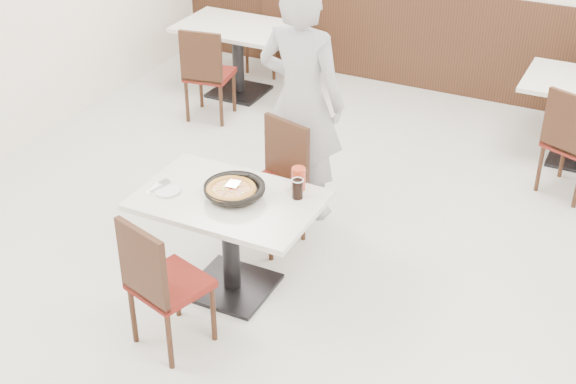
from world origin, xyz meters
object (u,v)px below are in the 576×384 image
at_px(pizza_pan, 235,191).
at_px(bg_chair_right_near, 576,142).
at_px(cola_glass, 298,189).
at_px(bg_chair_left_far, 269,31).
at_px(chair_far, 270,187).
at_px(bg_table_left, 238,60).
at_px(diner_person, 301,101).
at_px(main_table, 231,244).
at_px(side_plate, 167,191).
at_px(bg_chair_left_near, 209,72).
at_px(pizza, 231,192).
at_px(chair_near, 170,281).
at_px(red_cup, 299,179).

distance_m(pizza_pan, bg_chair_right_near, 3.05).
relative_size(cola_glass, bg_chair_left_far, 0.14).
height_order(chair_far, bg_table_left, chair_far).
relative_size(pizza_pan, diner_person, 0.18).
distance_m(chair_far, bg_chair_right_near, 2.61).
bearing_deg(main_table, bg_table_left, 118.37).
bearing_deg(pizza_pan, bg_chair_right_near, 52.26).
height_order(chair_far, side_plate, chair_far).
bearing_deg(bg_chair_left_near, main_table, -65.34).
bearing_deg(pizza_pan, bg_chair_left_far, 114.16).
relative_size(pizza_pan, bg_chair_left_far, 0.37).
height_order(pizza, bg_chair_right_near, bg_chair_right_near).
relative_size(main_table, chair_far, 1.26).
height_order(main_table, bg_chair_left_near, bg_chair_left_near).
bearing_deg(pizza_pan, cola_glass, 24.69).
relative_size(chair_near, pizza_pan, 2.69).
distance_m(main_table, diner_person, 1.31).
xyz_separation_m(diner_person, bg_chair_left_far, (-1.59, 2.53, -0.49)).
relative_size(main_table, red_cup, 7.50).
height_order(red_cup, bg_chair_left_far, bg_chair_left_far).
distance_m(main_table, bg_chair_left_far, 4.04).
bearing_deg(red_cup, cola_glass, -67.52).
xyz_separation_m(main_table, bg_chair_right_near, (1.89, 2.42, 0.10)).
distance_m(chair_far, side_plate, 0.90).
bearing_deg(main_table, chair_far, 93.27).
bearing_deg(chair_near, chair_far, 105.81).
relative_size(bg_table_left, bg_chair_right_near, 1.26).
height_order(main_table, bg_table_left, same).
bearing_deg(red_cup, bg_chair_left_far, 120.29).
xyz_separation_m(chair_far, bg_chair_left_near, (-1.55, 1.72, 0.00)).
height_order(chair_near, cola_glass, chair_near).
relative_size(pizza, diner_person, 0.15).
distance_m(bg_table_left, bg_chair_right_near, 3.56).
xyz_separation_m(main_table, bg_table_left, (-1.62, 3.01, 0.00)).
relative_size(main_table, chair_near, 1.26).
height_order(chair_far, bg_chair_left_far, same).
height_order(red_cup, bg_chair_right_near, bg_chair_right_near).
relative_size(chair_near, cola_glass, 7.31).
bearing_deg(bg_chair_left_far, bg_table_left, 95.43).
bearing_deg(bg_table_left, pizza, -61.28).
height_order(cola_glass, bg_chair_left_far, bg_chair_left_far).
bearing_deg(cola_glass, red_cup, 112.48).
bearing_deg(cola_glass, bg_table_left, 125.93).
height_order(chair_near, pizza, chair_near).
xyz_separation_m(main_table, pizza, (0.03, -0.01, 0.44)).
xyz_separation_m(cola_glass, bg_chair_right_near, (1.48, 2.22, -0.34)).
height_order(diner_person, bg_chair_left_near, diner_person).
bearing_deg(chair_near, pizza, 98.64).
distance_m(chair_near, pizza, 0.72).
height_order(pizza, red_cup, red_cup).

